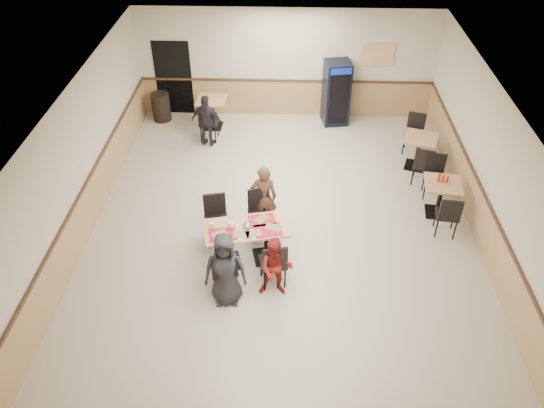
{
  "coord_description": "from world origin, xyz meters",
  "views": [
    {
      "loc": [
        0.09,
        -8.53,
        7.28
      ],
      "look_at": [
        -0.19,
        -0.5,
        1.01
      ],
      "focal_mm": 35.0,
      "sensor_mm": 36.0,
      "label": 1
    }
  ],
  "objects_px": {
    "trash_bin": "(161,107)",
    "side_table_near": "(441,193)",
    "diner_woman_left": "(225,269)",
    "side_table_far": "(419,147)",
    "diner_woman_right": "(276,268)",
    "diner_man_opposite": "(264,198)",
    "back_table": "(212,109)",
    "pepsi_cooler": "(336,93)",
    "lone_diner": "(207,121)",
    "main_table": "(246,238)"
  },
  "relations": [
    {
      "from": "diner_woman_right",
      "to": "diner_woman_left",
      "type": "bearing_deg",
      "value": -167.29
    },
    {
      "from": "main_table",
      "to": "diner_woman_left",
      "type": "bearing_deg",
      "value": -117.9
    },
    {
      "from": "side_table_far",
      "to": "diner_woman_right",
      "type": "bearing_deg",
      "value": -127.71
    },
    {
      "from": "diner_woman_left",
      "to": "pepsi_cooler",
      "type": "bearing_deg",
      "value": 68.49
    },
    {
      "from": "diner_man_opposite",
      "to": "trash_bin",
      "type": "bearing_deg",
      "value": -60.83
    },
    {
      "from": "pepsi_cooler",
      "to": "back_table",
      "type": "bearing_deg",
      "value": 177.02
    },
    {
      "from": "diner_woman_left",
      "to": "side_table_far",
      "type": "xyz_separation_m",
      "value": [
        4.17,
        4.46,
        -0.21
      ]
    },
    {
      "from": "side_table_far",
      "to": "trash_bin",
      "type": "bearing_deg",
      "value": 162.28
    },
    {
      "from": "side_table_near",
      "to": "trash_bin",
      "type": "distance_m",
      "value": 7.87
    },
    {
      "from": "main_table",
      "to": "trash_bin",
      "type": "xyz_separation_m",
      "value": [
        -2.78,
        5.55,
        -0.16
      ]
    },
    {
      "from": "main_table",
      "to": "side_table_far",
      "type": "height_order",
      "value": "main_table"
    },
    {
      "from": "side_table_near",
      "to": "pepsi_cooler",
      "type": "xyz_separation_m",
      "value": [
        -2.01,
        3.99,
        0.34
      ]
    },
    {
      "from": "diner_woman_right",
      "to": "lone_diner",
      "type": "height_order",
      "value": "lone_diner"
    },
    {
      "from": "diner_woman_left",
      "to": "trash_bin",
      "type": "bearing_deg",
      "value": 108.39
    },
    {
      "from": "diner_woman_left",
      "to": "side_table_near",
      "type": "xyz_separation_m",
      "value": [
        4.31,
        2.64,
        -0.22
      ]
    },
    {
      "from": "trash_bin",
      "to": "side_table_near",
      "type": "bearing_deg",
      "value": -30.13
    },
    {
      "from": "main_table",
      "to": "side_table_near",
      "type": "distance_m",
      "value": 4.34
    },
    {
      "from": "side_table_far",
      "to": "trash_bin",
      "type": "height_order",
      "value": "side_table_far"
    },
    {
      "from": "diner_man_opposite",
      "to": "pepsi_cooler",
      "type": "height_order",
      "value": "pepsi_cooler"
    },
    {
      "from": "lone_diner",
      "to": "trash_bin",
      "type": "xyz_separation_m",
      "value": [
        -1.47,
        1.28,
        -0.3
      ]
    },
    {
      "from": "main_table",
      "to": "trash_bin",
      "type": "bearing_deg",
      "value": 103.89
    },
    {
      "from": "trash_bin",
      "to": "main_table",
      "type": "bearing_deg",
      "value": -63.43
    },
    {
      "from": "back_table",
      "to": "trash_bin",
      "type": "distance_m",
      "value": 1.52
    },
    {
      "from": "diner_man_opposite",
      "to": "pepsi_cooler",
      "type": "relative_size",
      "value": 0.86
    },
    {
      "from": "diner_woman_right",
      "to": "side_table_near",
      "type": "height_order",
      "value": "diner_woman_right"
    },
    {
      "from": "trash_bin",
      "to": "diner_man_opposite",
      "type": "bearing_deg",
      "value": -55.9
    },
    {
      "from": "side_table_near",
      "to": "trash_bin",
      "type": "height_order",
      "value": "side_table_near"
    },
    {
      "from": "diner_woman_left",
      "to": "diner_woman_right",
      "type": "height_order",
      "value": "diner_woman_left"
    },
    {
      "from": "side_table_near",
      "to": "back_table",
      "type": "distance_m",
      "value": 6.44
    },
    {
      "from": "lone_diner",
      "to": "trash_bin",
      "type": "relative_size",
      "value": 1.76
    },
    {
      "from": "main_table",
      "to": "diner_woman_left",
      "type": "height_order",
      "value": "diner_woman_left"
    },
    {
      "from": "diner_man_opposite",
      "to": "diner_woman_left",
      "type": "bearing_deg",
      "value": 69.85
    },
    {
      "from": "diner_man_opposite",
      "to": "back_table",
      "type": "xyz_separation_m",
      "value": [
        -1.59,
        4.17,
        -0.2
      ]
    },
    {
      "from": "diner_woman_left",
      "to": "lone_diner",
      "type": "distance_m",
      "value": 5.4
    },
    {
      "from": "main_table",
      "to": "lone_diner",
      "type": "height_order",
      "value": "lone_diner"
    },
    {
      "from": "diner_man_opposite",
      "to": "trash_bin",
      "type": "distance_m",
      "value": 5.47
    },
    {
      "from": "main_table",
      "to": "back_table",
      "type": "bearing_deg",
      "value": 91.46
    },
    {
      "from": "diner_woman_right",
      "to": "back_table",
      "type": "height_order",
      "value": "diner_woman_right"
    },
    {
      "from": "diner_woman_left",
      "to": "diner_man_opposite",
      "type": "bearing_deg",
      "value": 72.42
    },
    {
      "from": "pepsi_cooler",
      "to": "trash_bin",
      "type": "relative_size",
      "value": 2.21
    },
    {
      "from": "diner_woman_right",
      "to": "trash_bin",
      "type": "distance_m",
      "value": 7.23
    },
    {
      "from": "main_table",
      "to": "lone_diner",
      "type": "xyz_separation_m",
      "value": [
        -1.31,
        4.27,
        0.14
      ]
    },
    {
      "from": "diner_man_opposite",
      "to": "back_table",
      "type": "relative_size",
      "value": 1.82
    },
    {
      "from": "diner_man_opposite",
      "to": "lone_diner",
      "type": "distance_m",
      "value": 3.61
    },
    {
      "from": "pepsi_cooler",
      "to": "diner_woman_right",
      "type": "bearing_deg",
      "value": -112.25
    },
    {
      "from": "diner_woman_right",
      "to": "pepsi_cooler",
      "type": "relative_size",
      "value": 0.72
    },
    {
      "from": "side_table_far",
      "to": "pepsi_cooler",
      "type": "height_order",
      "value": "pepsi_cooler"
    },
    {
      "from": "lone_diner",
      "to": "trash_bin",
      "type": "distance_m",
      "value": 1.97
    },
    {
      "from": "trash_bin",
      "to": "diner_woman_right",
      "type": "bearing_deg",
      "value": -62.23
    },
    {
      "from": "main_table",
      "to": "side_table_far",
      "type": "relative_size",
      "value": 1.76
    }
  ]
}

